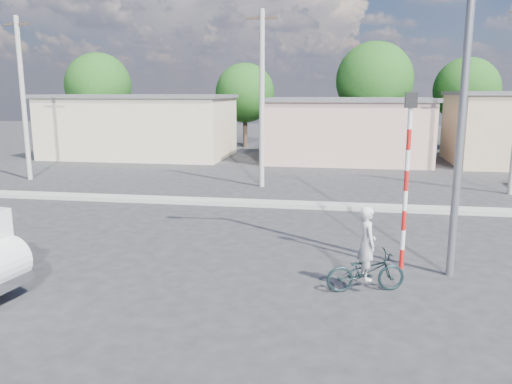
% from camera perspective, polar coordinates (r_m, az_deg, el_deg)
% --- Properties ---
extents(ground_plane, '(120.00, 120.00, 0.00)m').
position_cam_1_polar(ground_plane, '(11.84, 1.29, -10.29)').
color(ground_plane, '#262629').
rests_on(ground_plane, ground).
extents(median, '(40.00, 0.80, 0.16)m').
position_cam_1_polar(median, '(19.44, 4.67, -1.45)').
color(median, '#99968E').
rests_on(median, ground).
extents(bicycle, '(1.86, 1.07, 0.93)m').
position_cam_1_polar(bicycle, '(11.46, 12.42, -8.84)').
color(bicycle, '#17282A').
rests_on(bicycle, ground).
extents(cyclist, '(0.54, 0.68, 1.63)m').
position_cam_1_polar(cyclist, '(11.34, 12.50, -7.16)').
color(cyclist, silver).
rests_on(cyclist, ground).
extents(traffic_pole, '(0.28, 0.18, 4.36)m').
position_cam_1_polar(traffic_pole, '(12.63, 16.89, 2.79)').
color(traffic_pole, red).
rests_on(traffic_pole, ground).
extents(streetlight, '(2.34, 0.22, 9.00)m').
position_cam_1_polar(streetlight, '(12.39, 22.13, 13.29)').
color(streetlight, slate).
rests_on(streetlight, ground).
extents(building_row, '(37.80, 7.30, 4.44)m').
position_cam_1_polar(building_row, '(32.98, 8.74, 7.29)').
color(building_row, beige).
rests_on(building_row, ground).
extents(tree_row, '(34.13, 7.32, 8.10)m').
position_cam_1_polar(tree_row, '(39.71, 4.05, 11.94)').
color(tree_row, '#38281E').
rests_on(tree_row, ground).
extents(utility_poles, '(35.40, 0.24, 8.00)m').
position_cam_1_polar(utility_poles, '(22.97, 13.95, 10.25)').
color(utility_poles, '#99968E').
rests_on(utility_poles, ground).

